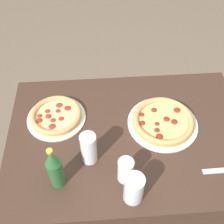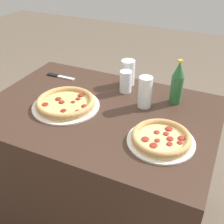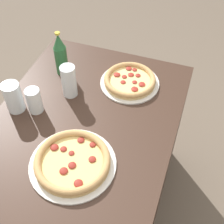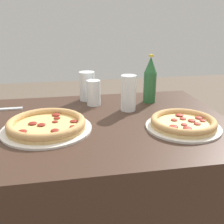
{
  "view_description": "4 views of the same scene",
  "coord_description": "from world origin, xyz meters",
  "px_view_note": "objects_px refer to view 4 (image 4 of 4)",
  "views": [
    {
      "loc": [
        0.14,
        0.78,
        1.82
      ],
      "look_at": [
        0.08,
        -0.07,
        0.84
      ],
      "focal_mm": 45.0,
      "sensor_mm": 36.0,
      "label": 1
    },
    {
      "loc": [
        0.54,
        -1.03,
        1.51
      ],
      "look_at": [
        0.12,
        -0.1,
        0.84
      ],
      "focal_mm": 45.0,
      "sensor_mm": 36.0,
      "label": 2
    },
    {
      "loc": [
        -0.73,
        -0.4,
        1.79
      ],
      "look_at": [
        0.11,
        -0.11,
        0.8
      ],
      "focal_mm": 50.0,
      "sensor_mm": 36.0,
      "label": 3
    },
    {
      "loc": [
        -0.1,
        -1.04,
        1.18
      ],
      "look_at": [
        0.07,
        -0.1,
        0.84
      ],
      "focal_mm": 45.0,
      "sensor_mm": 36.0,
      "label": 4
    }
  ],
  "objects_px": {
    "pizza_pepperoni": "(183,123)",
    "beer_bottle": "(150,80)",
    "glass_orange_juice": "(87,87)",
    "glass_lemonade": "(128,94)",
    "pizza_margherita": "(47,125)",
    "glass_iced_tea": "(94,94)"
  },
  "relations": [
    {
      "from": "pizza_pepperoni",
      "to": "beer_bottle",
      "type": "xyz_separation_m",
      "value": [
        -0.03,
        0.34,
        0.09
      ]
    },
    {
      "from": "glass_orange_juice",
      "to": "glass_lemonade",
      "type": "bearing_deg",
      "value": -48.67
    },
    {
      "from": "glass_lemonade",
      "to": "beer_bottle",
      "type": "xyz_separation_m",
      "value": [
        0.13,
        0.1,
        0.03
      ]
    },
    {
      "from": "pizza_margherita",
      "to": "glass_lemonade",
      "type": "distance_m",
      "value": 0.39
    },
    {
      "from": "pizza_pepperoni",
      "to": "glass_lemonade",
      "type": "bearing_deg",
      "value": 123.19
    },
    {
      "from": "glass_iced_tea",
      "to": "beer_bottle",
      "type": "xyz_separation_m",
      "value": [
        0.27,
        -0.0,
        0.05
      ]
    },
    {
      "from": "glass_orange_juice",
      "to": "pizza_pepperoni",
      "type": "bearing_deg",
      "value": -53.02
    },
    {
      "from": "pizza_margherita",
      "to": "beer_bottle",
      "type": "distance_m",
      "value": 0.56
    },
    {
      "from": "glass_lemonade",
      "to": "pizza_pepperoni",
      "type": "bearing_deg",
      "value": -56.81
    },
    {
      "from": "glass_iced_tea",
      "to": "glass_lemonade",
      "type": "xyz_separation_m",
      "value": [
        0.14,
        -0.1,
        0.02
      ]
    },
    {
      "from": "pizza_pepperoni",
      "to": "glass_orange_juice",
      "type": "relative_size",
      "value": 2.0
    },
    {
      "from": "glass_orange_juice",
      "to": "glass_lemonade",
      "type": "distance_m",
      "value": 0.25
    },
    {
      "from": "glass_lemonade",
      "to": "beer_bottle",
      "type": "height_order",
      "value": "beer_bottle"
    },
    {
      "from": "pizza_margherita",
      "to": "pizza_pepperoni",
      "type": "distance_m",
      "value": 0.51
    },
    {
      "from": "pizza_pepperoni",
      "to": "beer_bottle",
      "type": "relative_size",
      "value": 1.23
    },
    {
      "from": "pizza_margherita",
      "to": "glass_iced_tea",
      "type": "bearing_deg",
      "value": 52.21
    },
    {
      "from": "pizza_pepperoni",
      "to": "glass_orange_juice",
      "type": "distance_m",
      "value": 0.54
    },
    {
      "from": "pizza_margherita",
      "to": "glass_orange_juice",
      "type": "height_order",
      "value": "glass_orange_juice"
    },
    {
      "from": "pizza_pepperoni",
      "to": "glass_iced_tea",
      "type": "height_order",
      "value": "glass_iced_tea"
    },
    {
      "from": "pizza_pepperoni",
      "to": "glass_orange_juice",
      "type": "height_order",
      "value": "glass_orange_juice"
    },
    {
      "from": "pizza_margherita",
      "to": "glass_lemonade",
      "type": "xyz_separation_m",
      "value": [
        0.35,
        0.17,
        0.06
      ]
    },
    {
      "from": "pizza_margherita",
      "to": "glass_orange_juice",
      "type": "xyz_separation_m",
      "value": [
        0.19,
        0.35,
        0.04
      ]
    }
  ]
}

